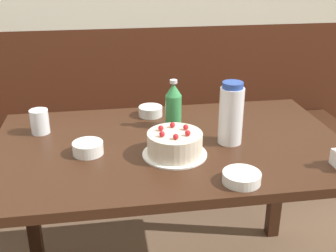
% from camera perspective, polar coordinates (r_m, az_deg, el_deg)
% --- Properties ---
extents(bench_seat, '(2.42, 0.38, 0.45)m').
position_cam_1_polar(bench_seat, '(2.59, -2.67, -5.32)').
color(bench_seat, '#381E11').
rests_on(bench_seat, ground_plane).
extents(dining_table, '(1.34, 0.81, 0.76)m').
position_cam_1_polar(dining_table, '(1.65, 0.30, -5.45)').
color(dining_table, '#381E11').
rests_on(dining_table, ground_plane).
extents(birthday_cake, '(0.23, 0.23, 0.11)m').
position_cam_1_polar(birthday_cake, '(1.50, 0.83, -2.48)').
color(birthday_cake, white).
rests_on(birthday_cake, dining_table).
extents(water_pitcher, '(0.09, 0.09, 0.24)m').
position_cam_1_polar(water_pitcher, '(1.59, 8.54, 1.65)').
color(water_pitcher, white).
rests_on(water_pitcher, dining_table).
extents(soju_bottle, '(0.07, 0.07, 0.20)m').
position_cam_1_polar(soju_bottle, '(1.72, 0.74, 2.89)').
color(soju_bottle, '#388E4C').
rests_on(soju_bottle, dining_table).
extents(bowl_soup_white, '(0.12, 0.12, 0.03)m').
position_cam_1_polar(bowl_soup_white, '(1.36, 9.94, -6.88)').
color(bowl_soup_white, white).
rests_on(bowl_soup_white, dining_table).
extents(bowl_rice_small, '(0.11, 0.11, 0.04)m').
position_cam_1_polar(bowl_rice_small, '(1.86, -2.38, 2.03)').
color(bowl_rice_small, white).
rests_on(bowl_rice_small, dining_table).
extents(bowl_side_dish, '(0.11, 0.11, 0.04)m').
position_cam_1_polar(bowl_side_dish, '(1.55, -10.79, -2.95)').
color(bowl_side_dish, white).
rests_on(bowl_side_dish, dining_table).
extents(glass_water_tall, '(0.07, 0.07, 0.10)m').
position_cam_1_polar(glass_water_tall, '(1.75, -16.99, 0.58)').
color(glass_water_tall, silver).
rests_on(glass_water_tall, dining_table).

